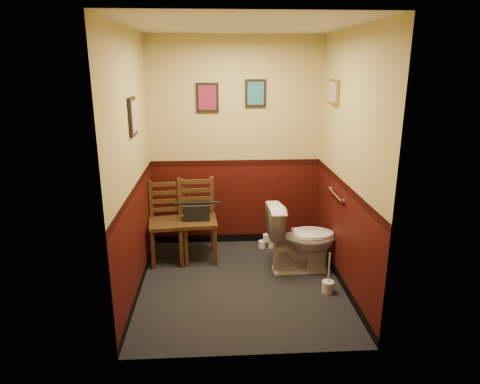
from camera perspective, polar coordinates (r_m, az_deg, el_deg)
The scene contains 17 objects.
floor at distance 4.86m, azimuth 0.18°, elevation -12.23°, with size 2.20×2.40×0.00m, color black.
ceiling at distance 4.26m, azimuth 0.22°, elevation 21.39°, with size 2.20×2.40×0.00m, color silver.
wall_back at distance 5.54m, azimuth -0.59°, elevation 6.31°, with size 2.20×2.70×0.00m, color #3A0C08.
wall_front at distance 3.22m, azimuth 1.55°, elevation -1.48°, with size 2.20×2.70×0.00m, color #3A0C08.
wall_left at distance 4.44m, azimuth -14.15°, elevation 3.15°, with size 2.40×2.70×0.00m, color #3A0C08.
wall_right at distance 4.57m, azimuth 14.12°, elevation 3.54°, with size 2.40×2.70×0.00m, color #3A0C08.
grab_bar at distance 4.89m, azimuth 12.60°, elevation -0.34°, with size 0.05×0.56×0.06m.
framed_print_back_a at distance 5.44m, azimuth -4.38°, elevation 12.44°, with size 0.28×0.04×0.36m.
framed_print_back_b at distance 5.46m, azimuth 2.09°, elevation 13.02°, with size 0.26×0.04×0.34m.
framed_print_left at distance 4.45m, azimuth -14.11°, elevation 9.74°, with size 0.04×0.30×0.38m.
framed_print_right at distance 5.04m, azimuth 12.43°, elevation 12.91°, with size 0.04×0.34×0.28m.
toilet at distance 5.07m, azimuth 8.15°, elevation -6.15°, with size 0.45×0.81×0.80m, color white.
toilet_brush at distance 4.77m, azimuth 11.64°, elevation -12.18°, with size 0.13×0.13×0.46m.
chair_left at distance 5.33m, azimuth -9.55°, elevation -3.93°, with size 0.51×0.51×0.98m.
chair_right at distance 5.31m, azimuth -5.75°, elevation -3.72°, with size 0.50×0.50×1.01m.
handbag at distance 5.23m, azimuth -5.77°, elevation -2.66°, with size 0.31×0.16×0.23m.
tp_stack at distance 5.73m, azimuth 3.58°, elevation -6.67°, with size 0.22×0.11×0.19m.
Camera 1 is at (-0.27, -4.24, 2.36)m, focal length 32.00 mm.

